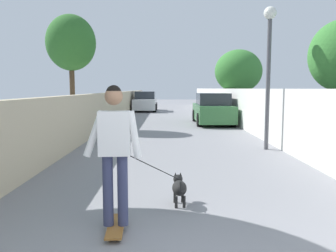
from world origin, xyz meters
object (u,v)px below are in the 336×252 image
at_px(person_skateboarder, 115,144).
at_px(car_near, 213,110).
at_px(car_far, 145,102).
at_px(dog, 179,187).
at_px(tree_right_far, 238,71).
at_px(lamp_post, 269,52).
at_px(tree_left_mid, 71,43).
at_px(skateboard, 116,226).

bearing_deg(person_skateboarder, car_near, -12.48).
bearing_deg(car_far, dog, -175.15).
bearing_deg(tree_right_far, dog, 165.52).
relative_size(tree_right_far, lamp_post, 1.01).
xyz_separation_m(tree_left_mid, tree_right_far, (6.00, -8.49, -0.91)).
relative_size(tree_left_mid, dog, 3.75).
distance_m(skateboard, person_skateboarder, 1.04).
height_order(tree_left_mid, dog, tree_left_mid).
bearing_deg(car_near, skateboard, 167.52).
xyz_separation_m(tree_right_far, person_skateboarder, (-17.13, 4.98, -1.70)).
distance_m(person_skateboarder, car_far, 23.22).
height_order(lamp_post, car_near, lamp_post).
height_order(lamp_post, dog, lamp_post).
relative_size(skateboard, car_near, 0.19).
distance_m(person_skateboarder, dog, 1.55).
height_order(skateboard, dog, dog).
relative_size(tree_right_far, car_far, 0.97).
bearing_deg(dog, tree_right_far, -14.48).
bearing_deg(tree_left_mid, lamp_post, -126.75).
distance_m(tree_left_mid, dog, 11.52).
relative_size(dog, car_near, 0.30).
bearing_deg(tree_right_far, car_near, 151.88).
xyz_separation_m(lamp_post, person_skateboarder, (-5.87, 3.55, -1.70)).
relative_size(tree_left_mid, lamp_post, 1.21).
height_order(tree_left_mid, skateboard, tree_left_mid).
bearing_deg(car_near, dog, 170.20).
xyz_separation_m(tree_right_far, skateboard, (-17.13, 4.98, -2.74)).
bearing_deg(car_far, tree_left_mid, 168.56).
distance_m(person_skateboarder, car_near, 13.64).
relative_size(tree_left_mid, person_skateboarder, 2.85).
bearing_deg(person_skateboarder, tree_left_mid, 17.47).
bearing_deg(car_near, tree_left_mid, 108.73).
distance_m(car_near, car_far, 10.66).
relative_size(tree_right_far, skateboard, 5.08).
distance_m(skateboard, dog, 1.32).
xyz_separation_m(tree_left_mid, car_far, (12.07, -2.44, -3.00)).
bearing_deg(person_skateboarder, car_far, 2.61).
bearing_deg(tree_right_far, person_skateboarder, 163.77).
xyz_separation_m(tree_right_far, lamp_post, (-11.26, 1.44, 0.00)).
bearing_deg(skateboard, tree_right_far, -16.23).
height_order(lamp_post, car_far, lamp_post).
height_order(dog, car_far, car_far).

